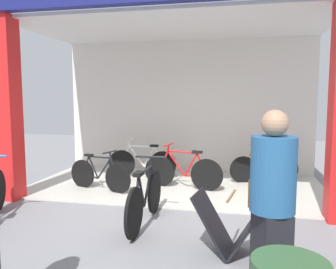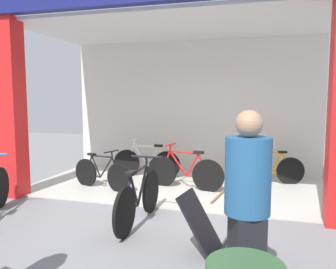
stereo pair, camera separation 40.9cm
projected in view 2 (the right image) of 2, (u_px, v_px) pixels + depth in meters
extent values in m
plane|color=gray|center=(156.00, 208.00, 5.63)|extent=(19.87, 19.87, 0.00)
cube|color=beige|center=(178.00, 186.00, 7.04)|extent=(5.94, 2.97, 0.02)
cube|color=silver|center=(193.00, 106.00, 8.29)|extent=(5.94, 0.12, 3.23)
cube|color=red|center=(11.00, 109.00, 6.20)|extent=(0.42, 0.36, 3.23)
cube|color=silver|center=(178.00, 27.00, 6.70)|extent=(5.94, 2.97, 0.06)
cylinder|color=black|center=(86.00, 173.00, 7.00)|extent=(0.56, 0.20, 0.57)
cylinder|color=black|center=(119.00, 178.00, 6.52)|extent=(0.56, 0.20, 0.57)
cylinder|color=black|center=(93.00, 175.00, 6.89)|extent=(0.38, 0.14, 0.07)
cylinder|color=black|center=(96.00, 166.00, 6.83)|extent=(0.25, 0.10, 0.43)
cylinder|color=black|center=(106.00, 167.00, 6.68)|extent=(0.35, 0.13, 0.45)
cylinder|color=black|center=(102.00, 156.00, 6.71)|extent=(0.53, 0.19, 0.05)
cylinder|color=black|center=(89.00, 164.00, 6.93)|extent=(0.19, 0.09, 0.38)
cylinder|color=black|center=(115.00, 168.00, 6.55)|extent=(0.17, 0.08, 0.40)
cylinder|color=black|center=(112.00, 154.00, 6.56)|extent=(0.06, 0.04, 0.12)
cylinder|color=black|center=(112.00, 151.00, 6.56)|extent=(0.14, 0.39, 0.03)
cube|color=black|center=(92.00, 154.00, 6.86)|extent=(0.19, 0.13, 0.04)
cylinder|color=black|center=(208.00, 176.00, 6.56)|extent=(0.64, 0.15, 0.64)
cylinder|color=black|center=(162.00, 171.00, 6.99)|extent=(0.64, 0.15, 0.64)
cylinder|color=red|center=(197.00, 176.00, 6.67)|extent=(0.43, 0.11, 0.08)
cylinder|color=red|center=(192.00, 165.00, 6.68)|extent=(0.28, 0.08, 0.48)
cylinder|color=red|center=(178.00, 163.00, 6.81)|extent=(0.39, 0.10, 0.50)
cylinder|color=red|center=(184.00, 152.00, 6.73)|extent=(0.61, 0.14, 0.05)
cylinder|color=red|center=(203.00, 165.00, 6.59)|extent=(0.21, 0.07, 0.43)
cylinder|color=red|center=(166.00, 161.00, 6.92)|extent=(0.19, 0.07, 0.44)
cylinder|color=red|center=(170.00, 148.00, 6.85)|extent=(0.06, 0.04, 0.13)
cylinder|color=red|center=(171.00, 145.00, 6.84)|extent=(0.11, 0.45, 0.03)
cube|color=black|center=(199.00, 152.00, 6.60)|extent=(0.21, 0.13, 0.05)
cylinder|color=black|center=(290.00, 171.00, 7.13)|extent=(0.57, 0.18, 0.58)
cylinder|color=black|center=(247.00, 171.00, 7.15)|extent=(0.57, 0.18, 0.58)
cylinder|color=orange|center=(280.00, 172.00, 7.14)|extent=(0.39, 0.13, 0.07)
cylinder|color=orange|center=(277.00, 163.00, 7.12)|extent=(0.25, 0.09, 0.44)
cylinder|color=orange|center=(263.00, 163.00, 7.12)|extent=(0.35, 0.12, 0.45)
cylinder|color=orange|center=(269.00, 153.00, 7.10)|extent=(0.55, 0.17, 0.05)
cylinder|color=orange|center=(286.00, 162.00, 7.11)|extent=(0.19, 0.08, 0.39)
cylinder|color=orange|center=(252.00, 162.00, 7.13)|extent=(0.18, 0.07, 0.40)
cylinder|color=orange|center=(256.00, 150.00, 7.10)|extent=(0.06, 0.04, 0.12)
cylinder|color=orange|center=(257.00, 147.00, 7.09)|extent=(0.13, 0.40, 0.03)
cube|color=black|center=(282.00, 152.00, 7.09)|extent=(0.19, 0.13, 0.04)
cylinder|color=black|center=(167.00, 165.00, 7.70)|extent=(0.62, 0.06, 0.62)
cylinder|color=black|center=(127.00, 163.00, 7.93)|extent=(0.62, 0.06, 0.62)
cylinder|color=white|center=(157.00, 165.00, 7.75)|extent=(0.42, 0.05, 0.08)
cylinder|color=white|center=(153.00, 156.00, 7.75)|extent=(0.27, 0.04, 0.46)
cylinder|color=white|center=(141.00, 156.00, 7.82)|extent=(0.38, 0.05, 0.48)
cylinder|color=white|center=(146.00, 146.00, 7.77)|extent=(0.60, 0.05, 0.05)
cylinder|color=white|center=(162.00, 156.00, 7.70)|extent=(0.20, 0.04, 0.42)
cylinder|color=white|center=(131.00, 154.00, 7.88)|extent=(0.19, 0.04, 0.43)
cylinder|color=white|center=(134.00, 143.00, 7.83)|extent=(0.05, 0.04, 0.13)
cylinder|color=white|center=(134.00, 140.00, 7.82)|extent=(0.04, 0.43, 0.03)
cube|color=black|center=(158.00, 146.00, 7.70)|extent=(0.19, 0.10, 0.05)
cylinder|color=black|center=(125.00, 212.00, 4.43)|extent=(0.05, 0.68, 0.67)
cylinder|color=black|center=(151.00, 191.00, 5.43)|extent=(0.05, 0.68, 0.67)
cylinder|color=black|center=(132.00, 208.00, 4.67)|extent=(0.04, 0.45, 0.09)
cylinder|color=black|center=(134.00, 191.00, 4.73)|extent=(0.04, 0.29, 0.51)
cylinder|color=black|center=(142.00, 185.00, 5.04)|extent=(0.04, 0.41, 0.53)
cylinder|color=black|center=(139.00, 170.00, 4.89)|extent=(0.04, 0.65, 0.05)
cylinder|color=black|center=(128.00, 193.00, 4.52)|extent=(0.04, 0.22, 0.45)
cylinder|color=black|center=(149.00, 179.00, 5.30)|extent=(0.04, 0.20, 0.47)
cylinder|color=black|center=(146.00, 161.00, 5.18)|extent=(0.04, 0.06, 0.14)
cylinder|color=black|center=(146.00, 157.00, 5.16)|extent=(0.47, 0.04, 0.03)
cube|color=black|center=(130.00, 173.00, 4.58)|extent=(0.10, 0.21, 0.05)
cylinder|color=black|center=(0.00, 188.00, 5.63)|extent=(0.27, 0.65, 0.68)
cube|color=black|center=(200.00, 224.00, 3.98)|extent=(0.50, 0.55, 0.72)
cube|color=black|center=(235.00, 230.00, 3.81)|extent=(0.50, 0.55, 0.72)
cylinder|color=olive|center=(218.00, 197.00, 3.86)|extent=(0.10, 0.49, 0.03)
cube|color=black|center=(246.00, 263.00, 2.89)|extent=(0.34, 0.40, 0.86)
cylinder|color=#26598C|center=(248.00, 176.00, 2.81)|extent=(0.48, 0.48, 0.64)
sphere|color=tan|center=(249.00, 124.00, 2.76)|extent=(0.22, 0.22, 0.22)
cube|color=brown|center=(237.00, 198.00, 3.14)|extent=(0.18, 0.22, 0.27)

